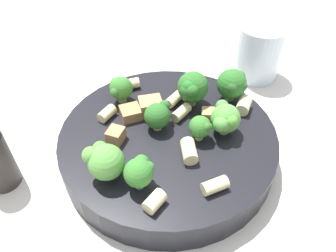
{
  "coord_description": "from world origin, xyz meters",
  "views": [
    {
      "loc": [
        -0.24,
        -0.14,
        0.31
      ],
      "look_at": [
        0.0,
        0.0,
        0.05
      ],
      "focal_mm": 35.0,
      "sensor_mm": 36.0,
      "label": 1
    }
  ],
  "objects_px": {
    "broccoli_floret_4": "(139,172)",
    "broccoli_floret_6": "(232,84)",
    "broccoli_floret_2": "(193,88)",
    "drinking_glass": "(258,55)",
    "rigatoni_6": "(107,114)",
    "broccoli_floret_1": "(105,161)",
    "broccoli_floret_5": "(201,127)",
    "broccoli_floret_7": "(159,114)",
    "rigatoni_0": "(182,113)",
    "chicken_chunk_2": "(208,114)",
    "chicken_chunk_3": "(129,114)",
    "broccoli_floret_0": "(225,119)",
    "rigatoni_1": "(189,151)",
    "pasta_bowl": "(168,142)",
    "broccoli_floret_3": "(120,88)",
    "chicken_chunk_0": "(151,106)",
    "rigatoni_4": "(174,99)",
    "rigatoni_7": "(244,105)",
    "rigatoni_2": "(155,201)",
    "chicken_chunk_1": "(116,135)",
    "rigatoni_5": "(128,84)",
    "rigatoni_3": "(215,186)"
  },
  "relations": [
    {
      "from": "chicken_chunk_1",
      "to": "rigatoni_1",
      "type": "bearing_deg",
      "value": -75.83
    },
    {
      "from": "broccoli_floret_1",
      "to": "rigatoni_3",
      "type": "relative_size",
      "value": 1.59
    },
    {
      "from": "rigatoni_0",
      "to": "rigatoni_5",
      "type": "distance_m",
      "value": 0.09
    },
    {
      "from": "broccoli_floret_5",
      "to": "rigatoni_7",
      "type": "relative_size",
      "value": 1.28
    },
    {
      "from": "broccoli_floret_4",
      "to": "broccoli_floret_5",
      "type": "relative_size",
      "value": 1.16
    },
    {
      "from": "chicken_chunk_3",
      "to": "rigatoni_4",
      "type": "bearing_deg",
      "value": -31.45
    },
    {
      "from": "pasta_bowl",
      "to": "broccoli_floret_0",
      "type": "distance_m",
      "value": 0.08
    },
    {
      "from": "pasta_bowl",
      "to": "chicken_chunk_3",
      "type": "bearing_deg",
      "value": 93.6
    },
    {
      "from": "broccoli_floret_4",
      "to": "rigatoni_7",
      "type": "bearing_deg",
      "value": -15.89
    },
    {
      "from": "chicken_chunk_1",
      "to": "chicken_chunk_3",
      "type": "xyz_separation_m",
      "value": [
        0.04,
        0.01,
        -0.0
      ]
    },
    {
      "from": "pasta_bowl",
      "to": "drinking_glass",
      "type": "height_order",
      "value": "drinking_glass"
    },
    {
      "from": "broccoli_floret_2",
      "to": "broccoli_floret_5",
      "type": "bearing_deg",
      "value": -143.36
    },
    {
      "from": "broccoli_floret_5",
      "to": "broccoli_floret_4",
      "type": "bearing_deg",
      "value": 166.24
    },
    {
      "from": "rigatoni_1",
      "to": "rigatoni_0",
      "type": "bearing_deg",
      "value": 36.04
    },
    {
      "from": "broccoli_floret_0",
      "to": "drinking_glass",
      "type": "height_order",
      "value": "drinking_glass"
    },
    {
      "from": "broccoli_floret_4",
      "to": "rigatoni_1",
      "type": "bearing_deg",
      "value": -21.35
    },
    {
      "from": "broccoli_floret_2",
      "to": "broccoli_floret_6",
      "type": "relative_size",
      "value": 1.07
    },
    {
      "from": "pasta_bowl",
      "to": "rigatoni_0",
      "type": "distance_m",
      "value": 0.04
    },
    {
      "from": "broccoli_floret_0",
      "to": "rigatoni_4",
      "type": "xyz_separation_m",
      "value": [
        0.02,
        0.08,
        -0.02
      ]
    },
    {
      "from": "pasta_bowl",
      "to": "rigatoni_6",
      "type": "relative_size",
      "value": 11.13
    },
    {
      "from": "rigatoni_7",
      "to": "rigatoni_3",
      "type": "bearing_deg",
      "value": -171.22
    },
    {
      "from": "broccoli_floret_1",
      "to": "drinking_glass",
      "type": "height_order",
      "value": "drinking_glass"
    },
    {
      "from": "rigatoni_1",
      "to": "rigatoni_2",
      "type": "relative_size",
      "value": 1.3
    },
    {
      "from": "broccoli_floret_7",
      "to": "chicken_chunk_0",
      "type": "height_order",
      "value": "broccoli_floret_7"
    },
    {
      "from": "pasta_bowl",
      "to": "chicken_chunk_1",
      "type": "relative_size",
      "value": 13.45
    },
    {
      "from": "broccoli_floret_5",
      "to": "chicken_chunk_2",
      "type": "bearing_deg",
      "value": 12.41
    },
    {
      "from": "broccoli_floret_2",
      "to": "chicken_chunk_3",
      "type": "bearing_deg",
      "value": 138.49
    },
    {
      "from": "broccoli_floret_3",
      "to": "broccoli_floret_7",
      "type": "relative_size",
      "value": 1.05
    },
    {
      "from": "broccoli_floret_4",
      "to": "drinking_glass",
      "type": "xyz_separation_m",
      "value": [
        0.31,
        -0.02,
        -0.02
      ]
    },
    {
      "from": "broccoli_floret_4",
      "to": "broccoli_floret_6",
      "type": "xyz_separation_m",
      "value": [
        0.18,
        -0.02,
        0.0
      ]
    },
    {
      "from": "broccoli_floret_4",
      "to": "chicken_chunk_0",
      "type": "distance_m",
      "value": 0.11
    },
    {
      "from": "chicken_chunk_3",
      "to": "broccoli_floret_0",
      "type": "bearing_deg",
      "value": -71.96
    },
    {
      "from": "rigatoni_2",
      "to": "rigatoni_1",
      "type": "bearing_deg",
      "value": 1.35
    },
    {
      "from": "broccoli_floret_2",
      "to": "drinking_glass",
      "type": "height_order",
      "value": "same"
    },
    {
      "from": "broccoli_floret_0",
      "to": "rigatoni_1",
      "type": "bearing_deg",
      "value": 161.74
    },
    {
      "from": "broccoli_floret_3",
      "to": "chicken_chunk_3",
      "type": "height_order",
      "value": "broccoli_floret_3"
    },
    {
      "from": "broccoli_floret_7",
      "to": "rigatoni_0",
      "type": "distance_m",
      "value": 0.04
    },
    {
      "from": "broccoli_floret_0",
      "to": "rigatoni_5",
      "type": "xyz_separation_m",
      "value": [
        0.01,
        0.15,
        -0.02
      ]
    },
    {
      "from": "broccoli_floret_5",
      "to": "rigatoni_7",
      "type": "xyz_separation_m",
      "value": [
        0.07,
        -0.02,
        -0.01
      ]
    },
    {
      "from": "rigatoni_4",
      "to": "chicken_chunk_3",
      "type": "relative_size",
      "value": 1.09
    },
    {
      "from": "broccoli_floret_0",
      "to": "rigatoni_2",
      "type": "xyz_separation_m",
      "value": [
        -0.13,
        0.02,
        -0.01
      ]
    },
    {
      "from": "broccoli_floret_6",
      "to": "rigatoni_1",
      "type": "relative_size",
      "value": 1.54
    },
    {
      "from": "rigatoni_6",
      "to": "drinking_glass",
      "type": "relative_size",
      "value": 0.27
    },
    {
      "from": "broccoli_floret_6",
      "to": "rigatoni_0",
      "type": "height_order",
      "value": "broccoli_floret_6"
    },
    {
      "from": "broccoli_floret_1",
      "to": "broccoli_floret_4",
      "type": "height_order",
      "value": "broccoli_floret_1"
    },
    {
      "from": "broccoli_floret_5",
      "to": "rigatoni_1",
      "type": "xyz_separation_m",
      "value": [
        -0.03,
        -0.0,
        -0.01
      ]
    },
    {
      "from": "broccoli_floret_4",
      "to": "broccoli_floret_6",
      "type": "bearing_deg",
      "value": -7.71
    },
    {
      "from": "chicken_chunk_0",
      "to": "broccoli_floret_1",
      "type": "bearing_deg",
      "value": -171.68
    },
    {
      "from": "rigatoni_0",
      "to": "rigatoni_7",
      "type": "height_order",
      "value": "rigatoni_7"
    },
    {
      "from": "broccoli_floret_7",
      "to": "rigatoni_5",
      "type": "bearing_deg",
      "value": 60.39
    }
  ]
}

